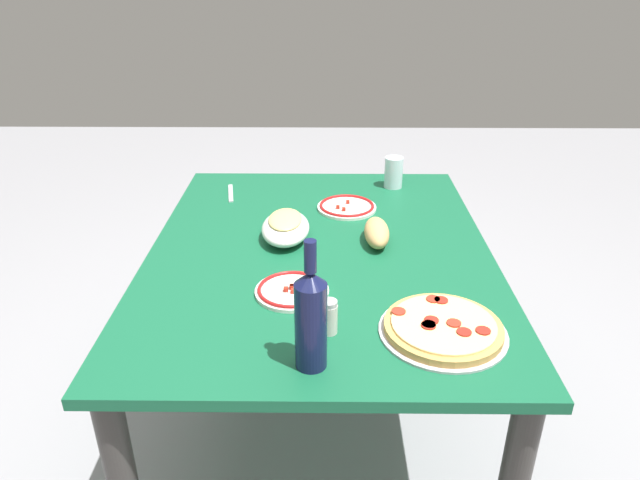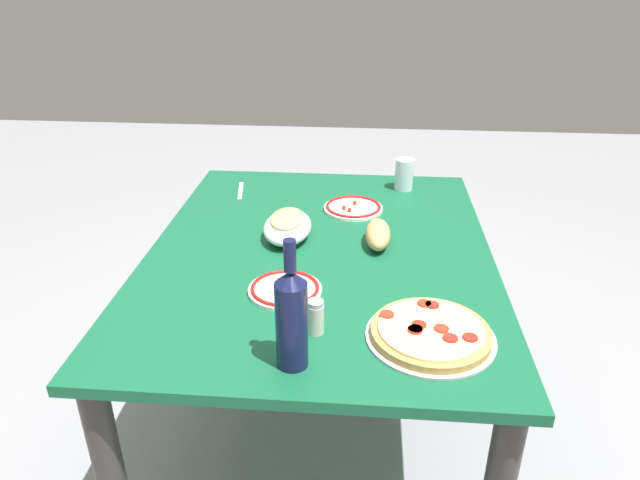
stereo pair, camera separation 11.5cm
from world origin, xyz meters
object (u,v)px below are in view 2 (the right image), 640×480
object	(u,v)px
water_glass	(404,174)
side_plate_far	(285,289)
pepperoni_pizza	(431,333)
baked_pasta_dish	(287,225)
dining_table	(320,278)
spice_shaker	(316,317)
wine_bottle	(291,317)
side_plate_near	(353,208)
bread_loaf	(378,234)

from	to	relation	value
water_glass	side_plate_far	bearing A→B (deg)	155.97
pepperoni_pizza	baked_pasta_dish	xyz separation A→B (m)	(0.50, 0.41, 0.03)
dining_table	spice_shaker	distance (m)	0.46
pepperoni_pizza	baked_pasta_dish	size ratio (longest dim) A/B	1.27
dining_table	wine_bottle	bearing A→B (deg)	178.57
dining_table	pepperoni_pizza	bearing A→B (deg)	-145.58
dining_table	side_plate_near	size ratio (longest dim) A/B	6.44
dining_table	side_plate_near	xyz separation A→B (m)	(0.31, -0.09, 0.11)
water_glass	side_plate_far	xyz separation A→B (m)	(-0.78, 0.35, -0.05)
spice_shaker	side_plate_far	bearing A→B (deg)	29.30
pepperoni_pizza	spice_shaker	distance (m)	0.27
spice_shaker	dining_table	bearing A→B (deg)	3.45
baked_pasta_dish	wine_bottle	size ratio (longest dim) A/B	0.79
pepperoni_pizza	wine_bottle	world-z (taller)	wine_bottle
dining_table	baked_pasta_dish	bearing A→B (deg)	56.21
baked_pasta_dish	water_glass	size ratio (longest dim) A/B	2.04
side_plate_far	spice_shaker	world-z (taller)	spice_shaker
bread_loaf	dining_table	bearing A→B (deg)	104.18
wine_bottle	side_plate_far	size ratio (longest dim) A/B	1.54
side_plate_near	spice_shaker	distance (m)	0.74
spice_shaker	baked_pasta_dish	bearing A→B (deg)	15.01
side_plate_near	water_glass	bearing A→B (deg)	-40.36
wine_bottle	water_glass	xyz separation A→B (m)	(1.08, -0.29, -0.06)
baked_pasta_dish	bread_loaf	distance (m)	0.29
baked_pasta_dish	side_plate_near	size ratio (longest dim) A/B	1.15
dining_table	spice_shaker	bearing A→B (deg)	-176.55
side_plate_far	water_glass	bearing A→B (deg)	-24.03
water_glass	bread_loaf	bearing A→B (deg)	168.12
wine_bottle	side_plate_near	distance (m)	0.87
water_glass	spice_shaker	distance (m)	0.99
bread_loaf	spice_shaker	bearing A→B (deg)	162.57
water_glass	baked_pasta_dish	bearing A→B (deg)	139.52
pepperoni_pizza	spice_shaker	world-z (taller)	spice_shaker
pepperoni_pizza	wine_bottle	bearing A→B (deg)	111.27
side_plate_near	bread_loaf	bearing A→B (deg)	-162.35
dining_table	bread_loaf	xyz separation A→B (m)	(0.04, -0.18, 0.14)
dining_table	bread_loaf	distance (m)	0.23
side_plate_near	wine_bottle	bearing A→B (deg)	173.02
bread_loaf	spice_shaker	world-z (taller)	spice_shaker
wine_bottle	water_glass	distance (m)	1.12
water_glass	spice_shaker	size ratio (longest dim) A/B	1.35
baked_pasta_dish	bread_loaf	size ratio (longest dim) A/B	1.31
bread_loaf	spice_shaker	xyz separation A→B (m)	(-0.48, 0.15, 0.01)
baked_pasta_dish	spice_shaker	size ratio (longest dim) A/B	2.76
water_glass	pepperoni_pizza	bearing A→B (deg)	-178.82
water_glass	side_plate_near	xyz separation A→B (m)	(-0.22, 0.18, -0.05)
dining_table	side_plate_near	bearing A→B (deg)	-16.59
pepperoni_pizza	bread_loaf	xyz separation A→B (m)	(0.48, 0.12, 0.02)
side_plate_near	spice_shaker	xyz separation A→B (m)	(-0.74, 0.07, 0.03)
side_plate_near	bread_loaf	distance (m)	0.28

